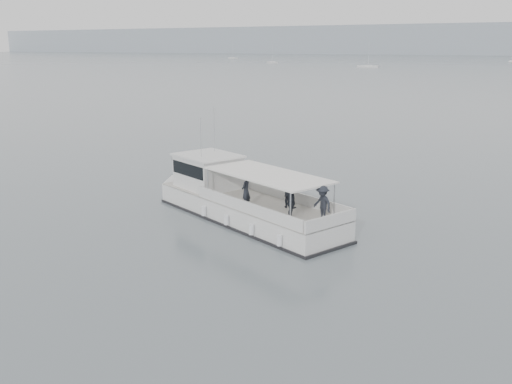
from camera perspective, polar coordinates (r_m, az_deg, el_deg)
The scene contains 3 objects.
ground at distance 32.02m, azimuth 3.18°, elevation -1.70°, with size 1400.00×1400.00×0.00m, color #525B61.
tour_boat at distance 30.57m, azimuth -2.22°, elevation -0.65°, with size 13.35×7.40×5.72m.
moored_fleet at distance 250.74m, azimuth 23.08°, elevation 11.40°, with size 413.15×337.81×11.30m.
Camera 1 is at (13.79, -27.49, 8.91)m, focal length 40.00 mm.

